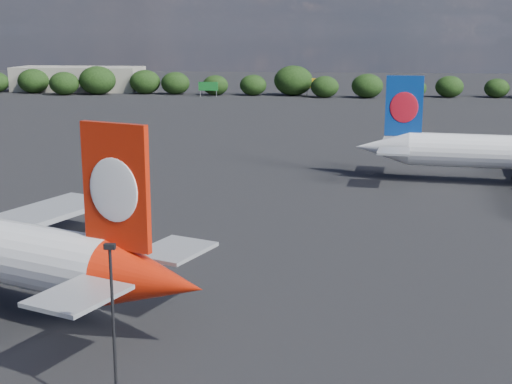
# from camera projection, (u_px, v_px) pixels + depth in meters

# --- Properties ---
(ground) EXTENTS (500.00, 500.00, 0.00)m
(ground) POSITION_uv_depth(u_px,v_px,m) (186.00, 170.00, 104.09)
(ground) COLOR black
(ground) RESTS_ON ground
(apron_lamp_post) EXTENTS (0.55, 0.30, 9.80)m
(apron_lamp_post) POSITION_uv_depth(u_px,v_px,m) (113.00, 325.00, 35.76)
(apron_lamp_post) COLOR black
(apron_lamp_post) RESTS_ON ground
(terminal_building) EXTENTS (42.00, 16.00, 8.00)m
(terminal_building) POSITION_uv_depth(u_px,v_px,m) (79.00, 79.00, 238.43)
(terminal_building) COLOR gray
(terminal_building) RESTS_ON ground
(highway_sign) EXTENTS (6.00, 0.30, 4.50)m
(highway_sign) POSITION_uv_depth(u_px,v_px,m) (208.00, 86.00, 217.77)
(highway_sign) COLOR #136322
(highway_sign) RESTS_ON ground
(billboard_yellow) EXTENTS (5.00, 0.30, 5.50)m
(billboard_yellow) POSITION_uv_depth(u_px,v_px,m) (307.00, 83.00, 220.00)
(billboard_yellow) COLOR #EAA714
(billboard_yellow) RESTS_ON ground
(horizon_treeline) EXTENTS (202.31, 15.60, 9.32)m
(horizon_treeline) POSITION_uv_depth(u_px,v_px,m) (305.00, 83.00, 218.98)
(horizon_treeline) COLOR black
(horizon_treeline) RESTS_ON ground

